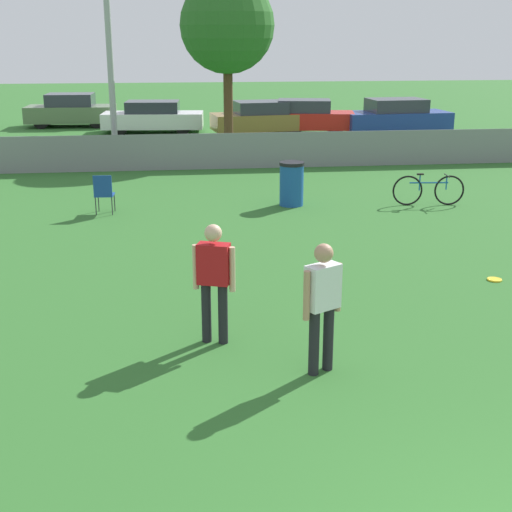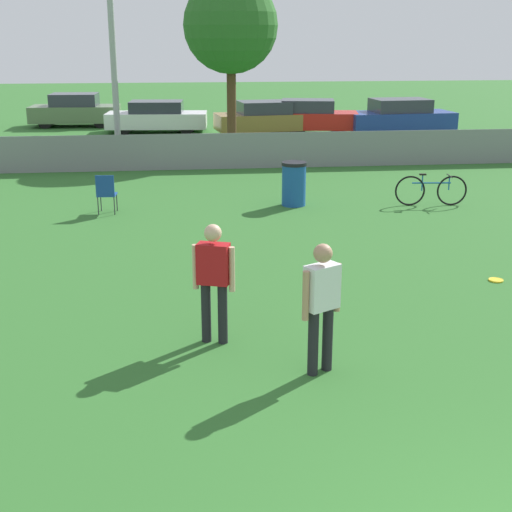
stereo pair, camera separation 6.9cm
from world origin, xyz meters
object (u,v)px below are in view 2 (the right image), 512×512
at_px(player_receiver_white, 322,299).
at_px(folding_chair_sideline, 106,192).
at_px(bicycle_sideline, 431,190).
at_px(parked_car_blue, 399,117).
at_px(parked_car_white, 157,117).
at_px(trash_bin, 294,184).
at_px(tree_near_pole, 231,26).
at_px(frisbee_disc, 496,280).
at_px(parked_car_olive, 75,111).
at_px(parked_car_tan, 264,118).
at_px(player_defender_red, 214,275).
at_px(parked_car_red, 308,117).

distance_m(player_receiver_white, folding_chair_sideline, 9.18).
height_order(bicycle_sideline, parked_car_blue, parked_car_blue).
xyz_separation_m(parked_car_white, parked_car_blue, (10.12, -1.51, 0.04)).
xyz_separation_m(player_receiver_white, trash_bin, (1.15, 8.92, -0.43)).
bearing_deg(tree_near_pole, trash_bin, -84.38).
height_order(folding_chair_sideline, trash_bin, trash_bin).
relative_size(trash_bin, parked_car_white, 0.25).
height_order(frisbee_disc, parked_car_white, parked_car_white).
bearing_deg(parked_car_blue, player_receiver_white, -114.10).
bearing_deg(frisbee_disc, folding_chair_sideline, 141.32).
distance_m(parked_car_olive, parked_car_tan, 8.93).
xyz_separation_m(parked_car_olive, parked_car_white, (3.70, -2.47, -0.07)).
distance_m(tree_near_pole, player_defender_red, 16.64).
bearing_deg(frisbee_disc, trash_bin, 112.85).
relative_size(tree_near_pole, trash_bin, 5.55).
distance_m(tree_near_pole, folding_chair_sideline, 10.16).
distance_m(parked_car_tan, parked_car_red, 1.85).
bearing_deg(bicycle_sideline, parked_car_white, 120.67).
relative_size(player_defender_red, parked_car_blue, 0.36).
xyz_separation_m(folding_chair_sideline, parked_car_white, (0.89, 14.46, 0.12)).
xyz_separation_m(player_receiver_white, parked_car_red, (3.88, 21.88, -0.27)).
bearing_deg(parked_car_tan, tree_near_pole, -117.95).
height_order(player_receiver_white, parked_car_olive, player_receiver_white).
distance_m(bicycle_sideline, parked_car_olive, 19.99).
distance_m(player_receiver_white, bicycle_sideline, 9.62).
relative_size(frisbee_disc, parked_car_olive, 0.06).
xyz_separation_m(player_receiver_white, folding_chair_sideline, (-3.29, 8.55, -0.44)).
bearing_deg(tree_near_pole, player_defender_red, -95.49).
height_order(player_receiver_white, parked_car_red, player_receiver_white).
relative_size(player_receiver_white, parked_car_white, 0.38).
height_order(folding_chair_sideline, parked_car_blue, parked_car_blue).
relative_size(player_receiver_white, parked_car_tan, 0.40).
bearing_deg(folding_chair_sideline, frisbee_disc, 145.96).
relative_size(parked_car_white, parked_car_red, 0.99).
bearing_deg(parked_car_white, parked_car_red, -5.54).
bearing_deg(parked_car_olive, parked_car_white, -31.45).
bearing_deg(folding_chair_sideline, parked_car_tan, -107.29).
relative_size(bicycle_sideline, trash_bin, 1.65).
height_order(player_receiver_white, parked_car_blue, player_receiver_white).
xyz_separation_m(trash_bin, parked_car_blue, (6.58, 12.59, 0.15)).
distance_m(tree_near_pole, player_receiver_white, 17.60).
bearing_deg(folding_chair_sideline, bicycle_sideline, -175.71).
bearing_deg(parked_car_white, folding_chair_sideline, -88.85).
bearing_deg(parked_car_white, tree_near_pole, -59.88).
xyz_separation_m(frisbee_disc, parked_car_tan, (-1.61, 18.79, 0.65)).
bearing_deg(player_defender_red, parked_car_tan, 100.27).
distance_m(tree_near_pole, trash_bin, 9.20).
distance_m(tree_near_pole, bicycle_sideline, 10.44).
height_order(player_defender_red, frisbee_disc, player_defender_red).
bearing_deg(player_receiver_white, parked_car_olive, 74.15).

